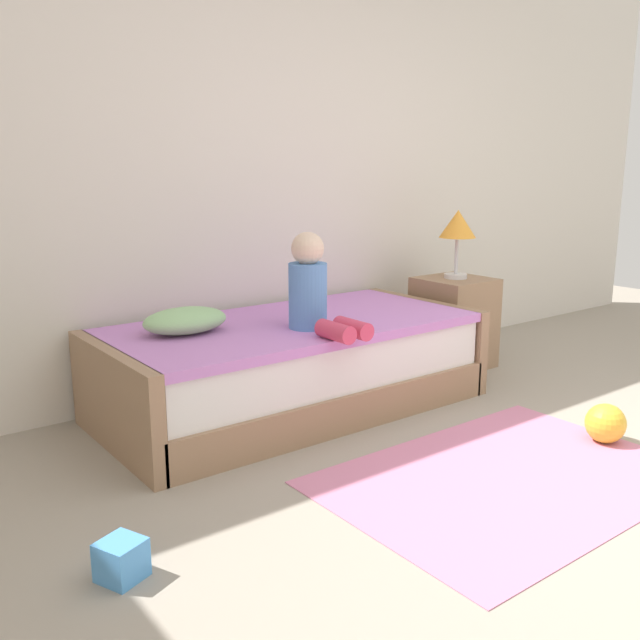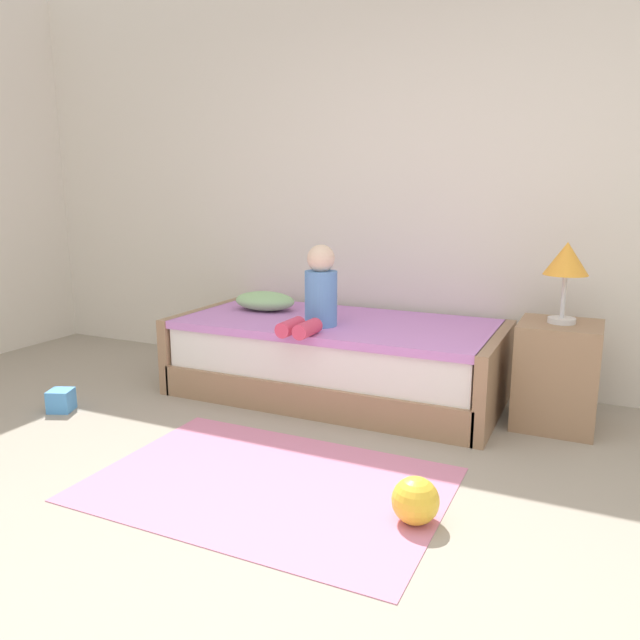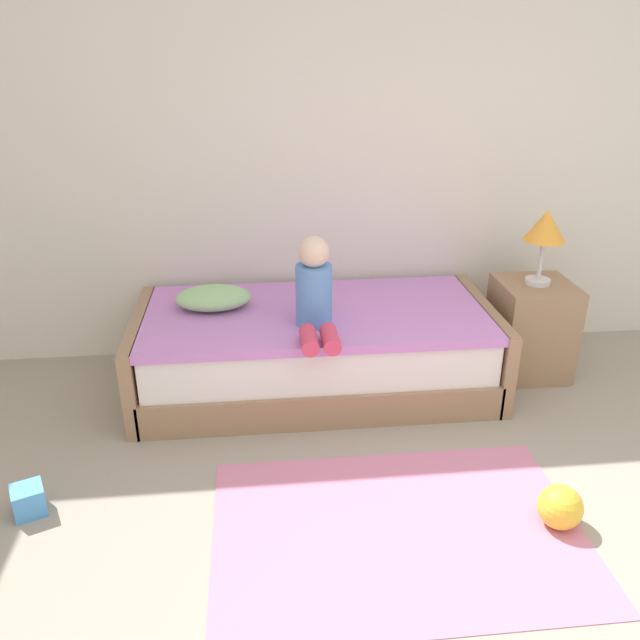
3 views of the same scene
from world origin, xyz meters
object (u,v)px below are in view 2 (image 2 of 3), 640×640
(table_lamp, at_px, (566,263))
(toy_ball, at_px, (415,501))
(nightstand, at_px, (557,375))
(child_figure, at_px, (318,294))
(pillow, at_px, (265,301))
(bed, at_px, (336,358))
(toy_block, at_px, (61,400))

(table_lamp, bearing_deg, toy_ball, -106.84)
(nightstand, distance_m, child_figure, 1.46)
(table_lamp, height_order, child_figure, table_lamp)
(table_lamp, bearing_deg, pillow, 178.17)
(bed, relative_size, child_figure, 4.14)
(pillow, height_order, toy_ball, pillow)
(toy_block, bearing_deg, child_figure, 29.62)
(bed, relative_size, toy_block, 15.70)
(table_lamp, distance_m, child_figure, 1.42)
(nightstand, bearing_deg, child_figure, -169.05)
(bed, bearing_deg, nightstand, 1.61)
(nightstand, bearing_deg, toy_ball, -106.84)
(bed, bearing_deg, toy_ball, -54.93)
(table_lamp, bearing_deg, bed, -178.39)
(bed, bearing_deg, table_lamp, 1.61)
(bed, height_order, toy_block, bed)
(table_lamp, height_order, pillow, table_lamp)
(nightstand, distance_m, table_lamp, 0.64)
(toy_ball, bearing_deg, nightstand, 73.16)
(nightstand, xyz_separation_m, child_figure, (-1.38, -0.27, 0.40))
(child_figure, distance_m, pillow, 0.67)
(nightstand, height_order, pillow, pillow)
(table_lamp, relative_size, toy_ball, 2.31)
(child_figure, xyz_separation_m, toy_ball, (0.96, -1.10, -0.61))
(pillow, bearing_deg, toy_ball, -43.19)
(nightstand, relative_size, pillow, 1.36)
(bed, distance_m, toy_ball, 1.63)
(table_lamp, bearing_deg, toy_block, -159.18)
(pillow, height_order, toy_block, pillow)
(child_figure, bearing_deg, toy_ball, -48.94)
(bed, relative_size, table_lamp, 4.69)
(toy_ball, distance_m, toy_block, 2.35)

